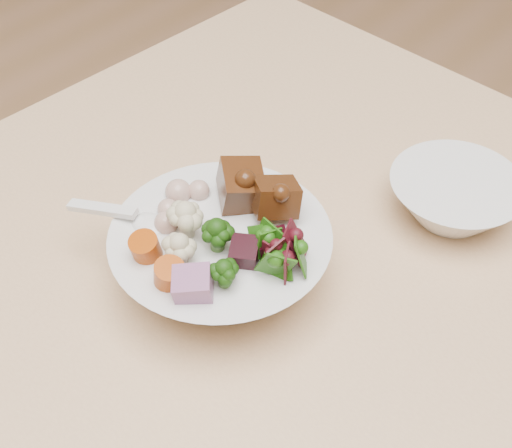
% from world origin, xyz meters
% --- Properties ---
extents(food_bowl, '(0.20, 0.20, 0.11)m').
position_xyz_m(food_bowl, '(-0.34, 0.14, 0.75)').
color(food_bowl, white).
rests_on(food_bowl, dining_table).
extents(soup_spoon, '(0.10, 0.05, 0.02)m').
position_xyz_m(soup_spoon, '(-0.41, 0.10, 0.77)').
color(soup_spoon, white).
rests_on(soup_spoon, food_bowl).
extents(side_bowl, '(0.13, 0.13, 0.04)m').
position_xyz_m(side_bowl, '(-0.22, 0.35, 0.73)').
color(side_bowl, white).
rests_on(side_bowl, dining_table).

